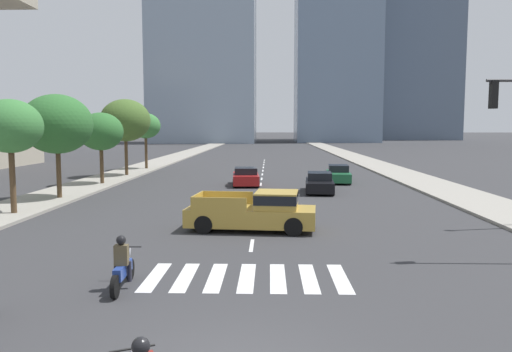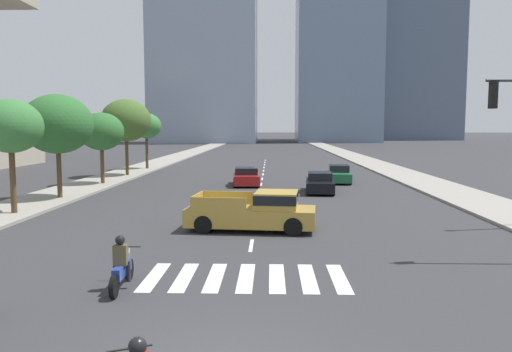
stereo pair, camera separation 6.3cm
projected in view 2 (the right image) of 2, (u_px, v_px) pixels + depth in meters
The scene contains 14 objects.
sidewalk_east at pixel (427, 183), 38.64m from camera, with size 4.00×260.00×0.15m, color gray.
sidewalk_west at pixel (99, 182), 39.38m from camera, with size 4.00×260.00×0.15m, color gray.
crosswalk_near at pixel (246, 277), 14.62m from camera, with size 5.85×2.87×0.01m.
lane_divider_center at pixel (262, 179), 42.47m from camera, with size 0.14×50.00×0.01m.
motorcycle_lead at pixel (122, 268), 13.57m from camera, with size 0.70×2.20×1.49m.
pickup_truck at pixel (257, 211), 21.24m from camera, with size 5.59×2.61×1.67m.
sedan_black_0 at pixel (320, 183), 33.71m from camera, with size 2.11×4.62×1.34m.
sedan_green_1 at pixel (339, 174), 39.79m from camera, with size 2.10×4.74×1.37m.
sedan_red_2 at pixel (246, 177), 37.70m from camera, with size 2.16×4.43×1.35m.
street_tree_nearest at pixel (10, 127), 24.41m from camera, with size 3.08×3.08×5.58m.
street_tree_second at pixel (57, 124), 29.78m from camera, with size 4.15×4.15×6.16m.
street_tree_third at pixel (101, 132), 37.52m from camera, with size 3.33×3.33×5.30m.
street_tree_fourth at pixel (126, 120), 43.93m from camera, with size 4.35×4.35×6.65m.
street_tree_fifth at pixel (146, 126), 51.10m from camera, with size 3.02×3.02×5.64m.
Camera 2 is at (0.71, -8.77, 4.37)m, focal length 35.22 mm.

